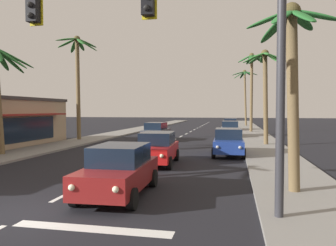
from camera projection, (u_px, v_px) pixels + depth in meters
The scene contains 16 objects.
ground_plane at pixel (25, 215), 8.83m from camera, with size 220.00×220.00×0.00m, color black.
sidewalk_right at pixel (262, 143), 26.87m from camera, with size 3.20×110.00×0.14m, color gray.
sidewalk_left at pixel (86, 140), 29.96m from camera, with size 3.20×110.00×0.14m, color gray.
lane_markings at pixel (173, 143), 27.80m from camera, with size 4.28×86.94×0.01m.
traffic_signal_mast at pixel (155, 23), 8.72m from camera, with size 10.58×0.41×7.43m.
sedan_lead_at_stop_bar at pixel (119, 170), 10.84m from camera, with size 2.05×4.49×1.68m.
sedan_third_in_queue at pixel (157, 148), 17.05m from camera, with size 2.11×4.51×1.68m.
sedan_oncoming_far at pixel (156, 131), 30.24m from camera, with size 2.13×4.52×1.68m.
sedan_parked_nearest_kerb at pixel (231, 124), 44.64m from camera, with size 2.03×4.48×1.68m.
sedan_parked_mid_kerb at pixel (230, 129), 33.79m from camera, with size 2.01×4.48×1.68m.
sedan_parked_far_kerb at pixel (228, 142), 20.37m from camera, with size 2.01×4.48×1.68m.
palm_left_third at pixel (77, 67), 29.73m from camera, with size 3.89×4.11×9.59m.
palm_right_nearest at pixel (292, 63), 10.73m from camera, with size 3.08×2.82×6.38m.
palm_right_second at pixel (265, 76), 25.57m from camera, with size 3.53×3.68×7.57m.
palm_right_third at pixel (252, 77), 40.53m from camera, with size 3.79×3.97×9.91m.
palm_right_farthest at pixel (245, 85), 55.56m from camera, with size 4.44×4.25×9.65m.
Camera 1 is at (5.52, -7.78, 2.86)m, focal length 34.86 mm.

